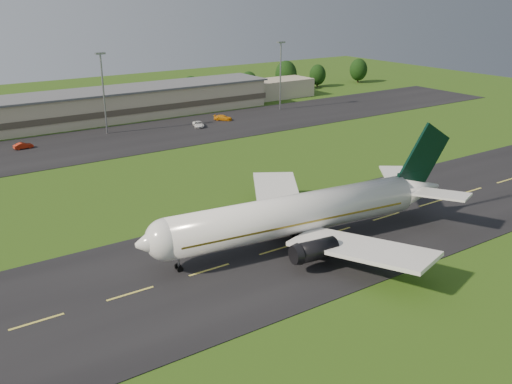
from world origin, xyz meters
TOP-DOWN VIEW (x-y plane):
  - ground at (0.00, 0.00)m, footprint 360.00×360.00m
  - taxiway at (0.00, 0.00)m, footprint 220.00×30.00m
  - apron at (0.00, 72.00)m, footprint 260.00×30.00m
  - airliner at (3.87, -0.11)m, footprint 51.18×41.86m
  - terminal at (6.40, 96.18)m, footprint 145.00×16.00m
  - light_mast_centre at (5.00, 80.00)m, footprint 2.40×1.20m
  - light_mast_east at (60.00, 80.00)m, footprint 2.40×1.20m
  - tree_line at (30.99, 106.53)m, footprint 198.47×9.57m
  - service_vehicle_b at (-16.29, 76.65)m, footprint 4.42×1.85m
  - service_vehicle_c at (27.86, 73.36)m, footprint 3.81×5.62m
  - service_vehicle_d at (37.51, 76.57)m, footprint 5.09×5.06m

SIDE VIEW (x-z plane):
  - ground at x=0.00m, z-range 0.00..0.00m
  - taxiway at x=0.00m, z-range 0.00..0.10m
  - apron at x=0.00m, z-range 0.00..0.10m
  - service_vehicle_b at x=-16.29m, z-range 0.10..1.52m
  - service_vehicle_c at x=27.86m, z-range 0.10..1.53m
  - service_vehicle_d at x=37.51m, z-range 0.10..1.58m
  - terminal at x=6.40m, z-range -0.21..8.19m
  - airliner at x=3.87m, z-range -3.13..12.45m
  - tree_line at x=30.99m, z-range -0.30..10.39m
  - light_mast_centre at x=5.00m, z-range 2.56..22.91m
  - light_mast_east at x=60.00m, z-range 2.56..22.91m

